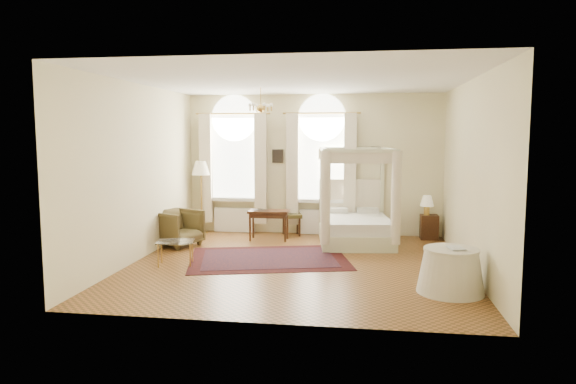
% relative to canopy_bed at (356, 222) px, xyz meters
% --- Properties ---
extents(ground, '(6.00, 6.00, 0.00)m').
position_rel_canopy_bed_xyz_m(ground, '(-1.03, -1.96, -0.47)').
color(ground, brown).
rests_on(ground, ground).
extents(room_walls, '(6.00, 6.00, 6.00)m').
position_rel_canopy_bed_xyz_m(room_walls, '(-1.03, -1.96, 1.51)').
color(room_walls, beige).
rests_on(room_walls, ground).
extents(window_left, '(1.62, 0.27, 3.29)m').
position_rel_canopy_bed_xyz_m(window_left, '(-2.93, 0.91, 1.02)').
color(window_left, silver).
rests_on(window_left, room_walls).
extents(window_right, '(1.62, 0.27, 3.29)m').
position_rel_canopy_bed_xyz_m(window_right, '(-0.83, 0.91, 1.02)').
color(window_right, silver).
rests_on(window_right, room_walls).
extents(chandelier, '(0.51, 0.45, 0.50)m').
position_rel_canopy_bed_xyz_m(chandelier, '(-1.93, -0.76, 2.44)').
color(chandelier, '#AF873A').
rests_on(chandelier, room_walls).
extents(wall_pictures, '(2.54, 0.03, 0.39)m').
position_rel_canopy_bed_xyz_m(wall_pictures, '(-0.94, 1.01, 1.42)').
color(wall_pictures, black).
rests_on(wall_pictures, room_walls).
extents(canopy_bed, '(1.79, 2.09, 2.07)m').
position_rel_canopy_bed_xyz_m(canopy_bed, '(0.00, 0.00, 0.00)').
color(canopy_bed, beige).
rests_on(canopy_bed, ground).
extents(nightstand, '(0.39, 0.35, 0.55)m').
position_rel_canopy_bed_xyz_m(nightstand, '(1.64, 0.74, -0.19)').
color(nightstand, '#3D2210').
rests_on(nightstand, ground).
extents(nightstand_lamp, '(0.30, 0.30, 0.44)m').
position_rel_canopy_bed_xyz_m(nightstand_lamp, '(1.58, 0.73, 0.37)').
color(nightstand_lamp, '#AF873A').
rests_on(nightstand_lamp, nightstand).
extents(writing_desk, '(0.90, 0.48, 0.67)m').
position_rel_canopy_bed_xyz_m(writing_desk, '(-1.93, 0.12, 0.10)').
color(writing_desk, '#3D2210').
rests_on(writing_desk, ground).
extents(laptop, '(0.38, 0.30, 0.03)m').
position_rel_canopy_bed_xyz_m(laptop, '(-2.11, 0.11, 0.22)').
color(laptop, black).
rests_on(laptop, writing_desk).
extents(stool, '(0.55, 0.55, 0.52)m').
position_rel_canopy_bed_xyz_m(stool, '(-1.51, 0.74, -0.04)').
color(stool, '#403A1B').
rests_on(stool, ground).
extents(armchair, '(1.12, 1.10, 0.77)m').
position_rel_canopy_bed_xyz_m(armchair, '(-3.73, -0.78, -0.08)').
color(armchair, '#4B3E20').
rests_on(armchair, ground).
extents(coffee_table, '(0.73, 0.59, 0.44)m').
position_rel_canopy_bed_xyz_m(coffee_table, '(-3.20, -2.32, -0.07)').
color(coffee_table, white).
rests_on(coffee_table, ground).
extents(floor_lamp, '(0.44, 0.44, 1.73)m').
position_rel_canopy_bed_xyz_m(floor_lamp, '(-3.69, 0.74, 1.00)').
color(floor_lamp, '#AF873A').
rests_on(floor_lamp, ground).
extents(oriental_rug, '(3.38, 2.78, 0.01)m').
position_rel_canopy_bed_xyz_m(oriental_rug, '(-1.61, -1.61, -0.46)').
color(oriental_rug, '#451011').
rests_on(oriental_rug, ground).
extents(side_table, '(0.99, 0.99, 0.67)m').
position_rel_canopy_bed_xyz_m(side_table, '(1.46, -3.31, -0.14)').
color(side_table, silver).
rests_on(side_table, ground).
extents(book, '(0.26, 0.32, 0.03)m').
position_rel_canopy_bed_xyz_m(book, '(1.42, -3.37, 0.21)').
color(book, black).
rests_on(book, side_table).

